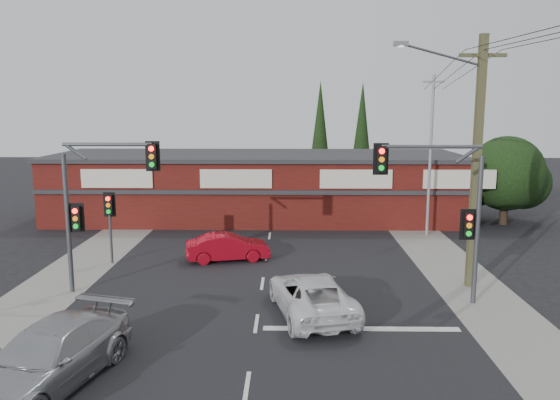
{
  "coord_description": "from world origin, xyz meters",
  "views": [
    {
      "loc": [
        1.09,
        -18.59,
        7.27
      ],
      "look_at": [
        0.74,
        3.0,
        3.56
      ],
      "focal_mm": 35.0,
      "sensor_mm": 36.0,
      "label": 1
    }
  ],
  "objects_px": {
    "white_suv": "(312,295)",
    "red_sedan": "(228,247)",
    "shop_building": "(257,185)",
    "utility_pole": "(474,155)",
    "silver_suv": "(49,357)"
  },
  "relations": [
    {
      "from": "white_suv",
      "to": "silver_suv",
      "type": "xyz_separation_m",
      "value": [
        -7.09,
        -5.1,
        0.08
      ]
    },
    {
      "from": "red_sedan",
      "to": "silver_suv",
      "type": "bearing_deg",
      "value": 151.38
    },
    {
      "from": "white_suv",
      "to": "silver_suv",
      "type": "distance_m",
      "value": 8.74
    },
    {
      "from": "shop_building",
      "to": "white_suv",
      "type": "bearing_deg",
      "value": -80.42
    },
    {
      "from": "red_sedan",
      "to": "shop_building",
      "type": "distance_m",
      "value": 10.51
    },
    {
      "from": "red_sedan",
      "to": "shop_building",
      "type": "height_order",
      "value": "shop_building"
    },
    {
      "from": "red_sedan",
      "to": "shop_building",
      "type": "relative_size",
      "value": 0.14
    },
    {
      "from": "white_suv",
      "to": "shop_building",
      "type": "xyz_separation_m",
      "value": [
        -2.9,
        17.19,
        1.42
      ]
    },
    {
      "from": "white_suv",
      "to": "utility_pole",
      "type": "xyz_separation_m",
      "value": [
        6.46,
        3.19,
        4.68
      ]
    },
    {
      "from": "silver_suv",
      "to": "utility_pole",
      "type": "bearing_deg",
      "value": 46.7
    },
    {
      "from": "silver_suv",
      "to": "red_sedan",
      "type": "bearing_deg",
      "value": 89.44
    },
    {
      "from": "utility_pole",
      "to": "silver_suv",
      "type": "bearing_deg",
      "value": -148.55
    },
    {
      "from": "white_suv",
      "to": "red_sedan",
      "type": "height_order",
      "value": "white_suv"
    },
    {
      "from": "red_sedan",
      "to": "utility_pole",
      "type": "relative_size",
      "value": 0.39
    },
    {
      "from": "white_suv",
      "to": "silver_suv",
      "type": "relative_size",
      "value": 0.94
    }
  ]
}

